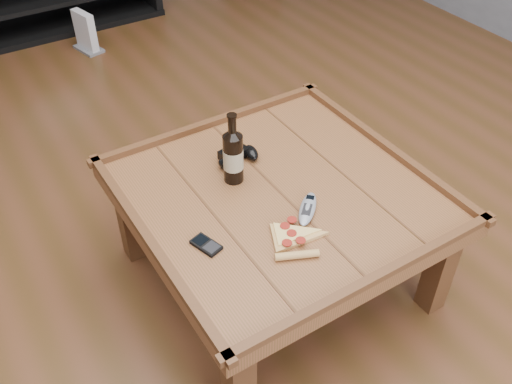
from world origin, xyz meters
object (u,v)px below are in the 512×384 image
coffee_table (279,204)px  game_controller (237,156)px  remote_control (308,209)px  pizza_slice (292,238)px  smartphone (206,245)px  game_console (86,33)px  beer_bottle (233,155)px

coffee_table → game_controller: size_ratio=5.71×
coffee_table → remote_control: bearing=-80.6°
remote_control → pizza_slice: bearing=-98.9°
smartphone → game_console: smartphone is taller
remote_control → game_console: size_ratio=0.61×
remote_control → game_console: 2.45m
game_controller → remote_control: game_controller is taller
beer_bottle → game_controller: beer_bottle is taller
remote_control → game_console: (0.01, 2.42, -0.34)m
smartphone → beer_bottle: bearing=27.4°
beer_bottle → smartphone: beer_bottle is taller
beer_bottle → game_controller: (0.06, 0.08, -0.09)m
game_controller → remote_control: (0.06, -0.36, -0.01)m
coffee_table → remote_control: same height
game_controller → coffee_table: bearing=-91.2°
beer_bottle → smartphone: size_ratio=2.49×
beer_bottle → game_console: (0.14, 2.14, -0.44)m
beer_bottle → remote_control: (0.12, -0.28, -0.10)m
game_controller → remote_control: 0.36m
beer_bottle → pizza_slice: (0.00, -0.36, -0.10)m
smartphone → remote_control: size_ratio=0.69×
game_controller → pizza_slice: (-0.06, -0.44, -0.01)m
coffee_table → game_controller: (-0.04, 0.22, 0.08)m
pizza_slice → smartphone: 0.27m
game_controller → remote_control: size_ratio=1.14×
coffee_table → remote_control: size_ratio=6.49×
smartphone → game_console: (0.38, 2.38, -0.34)m
pizza_slice → smartphone: (-0.24, 0.12, -0.00)m
remote_control → coffee_table: bearing=145.7°
coffee_table → game_controller: 0.24m
coffee_table → game_console: (0.04, 2.28, -0.27)m
coffee_table → smartphone: bearing=-164.0°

